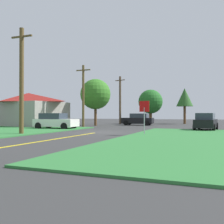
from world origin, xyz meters
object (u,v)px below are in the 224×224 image
Objects in this scene: car_approaching_junction at (138,119)px; oak_tree_left at (185,98)px; pine_tree_center at (95,94)px; barn at (28,109)px; oak_tree_right at (150,102)px; stop_sign at (144,111)px; utility_pole_near at (22,80)px; parked_car_near_building at (55,121)px; utility_pole_mid at (83,95)px; car_on_crossroad at (206,122)px; utility_pole_far at (120,100)px.

oak_tree_left reaches higher than car_approaching_junction.
pine_tree_center reaches higher than barn.
barn is at bearing 29.36° from car_approaching_junction.
oak_tree_left reaches higher than oak_tree_right.
stop_sign is 0.44× the size of oak_tree_left.
stop_sign is at bearing -78.34° from oak_tree_right.
utility_pole_near is 1.45× the size of oak_tree_right.
oak_tree_left is 1.03× the size of oak_tree_right.
parked_car_near_building is 0.45× the size of barn.
utility_pole_mid is (1.12, 4.01, 2.95)m from parked_car_near_building.
car_on_crossroad is at bearing 136.31° from car_approaching_junction.
utility_pole_far is 4.91m from oak_tree_right.
utility_pole_near is at bearing -109.25° from oak_tree_left.
utility_pole_mid is (-0.78, 11.21, -0.30)m from utility_pole_near.
car_approaching_junction is 0.59× the size of utility_pole_mid.
utility_pole_mid is at bearing -123.42° from oak_tree_left.
utility_pole_far is at bearing -157.48° from oak_tree_left.
barn is at bearing -12.15° from stop_sign.
car_on_crossroad and parked_car_near_building have the same top height.
utility_pole_mid is 8.30m from barn.
utility_pole_near is 11.24m from utility_pole_mid.
stop_sign is 0.34× the size of utility_pole_mid.
utility_pole_near reaches higher than parked_car_near_building.
car_approaching_junction is 9.86m from oak_tree_left.
stop_sign is at bearing -24.61° from parked_car_near_building.
car_on_crossroad is 0.47× the size of barn.
barn is at bearing 146.50° from parked_car_near_building.
oak_tree_left is 0.91× the size of pine_tree_center.
oak_tree_left is at bearing 56.58° from utility_pole_mid.
oak_tree_left is (11.09, 19.12, 3.34)m from parked_car_near_building.
car_on_crossroad is 16.82m from utility_pole_near.
car_on_crossroad is 14.93m from parked_car_near_building.
car_on_crossroad is at bearing -77.65° from oak_tree_left.
car_on_crossroad is at bearing -2.52° from utility_pole_mid.
utility_pole_near is at bearing -89.44° from utility_pole_far.
barn is at bearing 127.89° from utility_pole_near.
utility_pole_near reaches higher than oak_tree_left.
car_approaching_junction is at bearing 33.92° from pine_tree_center.
pine_tree_center is at bearing -134.06° from oak_tree_left.
stop_sign is 19.50m from barn.
pine_tree_center is at bearing -38.20° from stop_sign.
car_approaching_junction is at bearing 59.70° from utility_pole_mid.
utility_pole_mid reaches higher than car_approaching_junction.
utility_pole_near is at bearing 32.50° from stop_sign.
utility_pole_mid is 18.11m from oak_tree_left.
pine_tree_center is at bearing 32.85° from car_approaching_junction.
pine_tree_center is at bearing -98.50° from utility_pole_far.
utility_pole_far is 1.37× the size of oak_tree_right.
pine_tree_center reaches higher than stop_sign.
utility_pole_mid is 0.97× the size of utility_pole_far.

